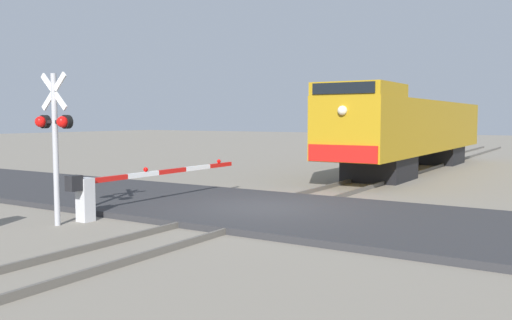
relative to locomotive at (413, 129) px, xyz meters
name	(u,v)px	position (x,y,z in m)	size (l,w,h in m)	color
ground_plane	(265,213)	(0.00, -14.59, -2.17)	(160.00, 160.00, 0.00)	gray
rail_track_left	(244,208)	(-0.72, -14.59, -2.09)	(0.08, 80.00, 0.15)	#59544C
rail_track_right	(287,212)	(0.72, -14.59, -2.09)	(0.08, 80.00, 0.15)	#59544C
road_surface	(265,210)	(0.00, -14.59, -2.09)	(36.00, 6.07, 0.17)	#2D2D30
locomotive	(413,129)	(0.00, 0.00, 0.00)	(2.90, 18.81, 4.08)	black
crossing_signal	(54,132)	(-3.50, -19.01, 0.20)	(1.18, 0.33, 3.85)	#ADADB2
crossing_gate	(117,187)	(-3.32, -17.12, -1.36)	(0.36, 7.21, 1.26)	silver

